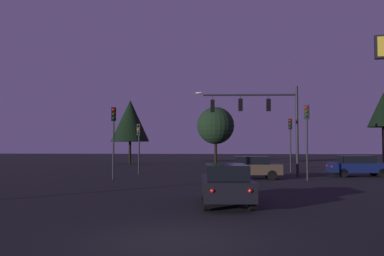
{
  "coord_description": "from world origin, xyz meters",
  "views": [
    {
      "loc": [
        1.28,
        -9.41,
        2.2
      ],
      "look_at": [
        -1.56,
        22.45,
        3.67
      ],
      "focal_mm": 37.55,
      "sensor_mm": 36.0,
      "label": 1
    }
  ],
  "objects_px": {
    "car_nearside_lane": "(226,183)",
    "tree_left_far": "(384,110)",
    "tree_center_horizon": "(130,121)",
    "tree_behind_sign": "(216,126)",
    "traffic_light_median": "(139,138)",
    "traffic_light_far_side": "(307,127)",
    "traffic_light_corner_right": "(290,134)",
    "traffic_light_corner_left": "(114,129)",
    "traffic_signal_mast_arm": "(263,113)",
    "car_crossing_right": "(358,166)",
    "car_crossing_left": "(250,167)"
  },
  "relations": [
    {
      "from": "traffic_light_corner_right",
      "to": "car_crossing_left",
      "type": "height_order",
      "value": "traffic_light_corner_right"
    },
    {
      "from": "car_crossing_right",
      "to": "tree_behind_sign",
      "type": "height_order",
      "value": "tree_behind_sign"
    },
    {
      "from": "car_nearside_lane",
      "to": "tree_left_far",
      "type": "distance_m",
      "value": 28.67
    },
    {
      "from": "traffic_light_corner_left",
      "to": "car_nearside_lane",
      "type": "height_order",
      "value": "traffic_light_corner_left"
    },
    {
      "from": "traffic_light_corner_right",
      "to": "car_nearside_lane",
      "type": "relative_size",
      "value": 0.98
    },
    {
      "from": "traffic_light_corner_right",
      "to": "car_crossing_left",
      "type": "xyz_separation_m",
      "value": [
        -3.77,
        -6.97,
        -2.41
      ]
    },
    {
      "from": "traffic_light_far_side",
      "to": "tree_left_far",
      "type": "bearing_deg",
      "value": 53.44
    },
    {
      "from": "traffic_light_far_side",
      "to": "tree_behind_sign",
      "type": "xyz_separation_m",
      "value": [
        -6.56,
        22.83,
        1.33
      ]
    },
    {
      "from": "traffic_signal_mast_arm",
      "to": "traffic_light_median",
      "type": "distance_m",
      "value": 10.0
    },
    {
      "from": "traffic_signal_mast_arm",
      "to": "traffic_light_corner_left",
      "type": "bearing_deg",
      "value": -161.21
    },
    {
      "from": "traffic_light_corner_left",
      "to": "traffic_signal_mast_arm",
      "type": "bearing_deg",
      "value": 18.79
    },
    {
      "from": "car_nearside_lane",
      "to": "car_crossing_left",
      "type": "relative_size",
      "value": 1.07
    },
    {
      "from": "car_crossing_right",
      "to": "traffic_light_corner_left",
      "type": "bearing_deg",
      "value": -166.0
    },
    {
      "from": "traffic_light_far_side",
      "to": "tree_center_horizon",
      "type": "bearing_deg",
      "value": 126.57
    },
    {
      "from": "tree_left_far",
      "to": "traffic_signal_mast_arm",
      "type": "bearing_deg",
      "value": -140.79
    },
    {
      "from": "traffic_light_corner_right",
      "to": "traffic_light_median",
      "type": "height_order",
      "value": "traffic_light_corner_right"
    },
    {
      "from": "car_crossing_left",
      "to": "car_crossing_right",
      "type": "distance_m",
      "value": 8.41
    },
    {
      "from": "traffic_light_median",
      "to": "car_nearside_lane",
      "type": "distance_m",
      "value": 17.75
    },
    {
      "from": "traffic_light_corner_left",
      "to": "tree_center_horizon",
      "type": "bearing_deg",
      "value": 101.33
    },
    {
      "from": "traffic_light_corner_left",
      "to": "car_crossing_left",
      "type": "xyz_separation_m",
      "value": [
        9.04,
        1.46,
        -2.57
      ]
    },
    {
      "from": "car_crossing_left",
      "to": "tree_center_horizon",
      "type": "xyz_separation_m",
      "value": [
        -13.81,
        22.3,
        4.65
      ]
    },
    {
      "from": "traffic_signal_mast_arm",
      "to": "car_crossing_right",
      "type": "xyz_separation_m",
      "value": [
        6.89,
        0.8,
        -3.84
      ]
    },
    {
      "from": "traffic_light_far_side",
      "to": "traffic_light_corner_left",
      "type": "bearing_deg",
      "value": -178.48
    },
    {
      "from": "tree_left_far",
      "to": "tree_center_horizon",
      "type": "xyz_separation_m",
      "value": [
        -27.06,
        10.38,
        -0.16
      ]
    },
    {
      "from": "traffic_signal_mast_arm",
      "to": "car_crossing_left",
      "type": "bearing_deg",
      "value": -118.13
    },
    {
      "from": "car_crossing_left",
      "to": "tree_left_far",
      "type": "bearing_deg",
      "value": 41.98
    },
    {
      "from": "traffic_light_far_side",
      "to": "car_crossing_left",
      "type": "xyz_separation_m",
      "value": [
        -3.57,
        1.13,
        -2.62
      ]
    },
    {
      "from": "traffic_light_corner_right",
      "to": "tree_left_far",
      "type": "xyz_separation_m",
      "value": [
        9.48,
        4.96,
        2.41
      ]
    },
    {
      "from": "tree_center_horizon",
      "to": "tree_behind_sign",
      "type": "bearing_deg",
      "value": -3.17
    },
    {
      "from": "car_nearside_lane",
      "to": "tree_left_far",
      "type": "height_order",
      "value": "tree_left_far"
    },
    {
      "from": "car_crossing_left",
      "to": "traffic_light_far_side",
      "type": "bearing_deg",
      "value": -17.5
    },
    {
      "from": "traffic_light_median",
      "to": "tree_left_far",
      "type": "bearing_deg",
      "value": 19.85
    },
    {
      "from": "traffic_signal_mast_arm",
      "to": "traffic_light_corner_left",
      "type": "xyz_separation_m",
      "value": [
        -10.1,
        -3.44,
        -1.26
      ]
    },
    {
      "from": "traffic_signal_mast_arm",
      "to": "traffic_light_median",
      "type": "height_order",
      "value": "traffic_signal_mast_arm"
    },
    {
      "from": "tree_center_horizon",
      "to": "traffic_signal_mast_arm",
      "type": "bearing_deg",
      "value": -53.84
    },
    {
      "from": "traffic_light_corner_right",
      "to": "tree_behind_sign",
      "type": "height_order",
      "value": "tree_behind_sign"
    },
    {
      "from": "car_crossing_right",
      "to": "tree_behind_sign",
      "type": "relative_size",
      "value": 0.61
    },
    {
      "from": "car_nearside_lane",
      "to": "tree_behind_sign",
      "type": "distance_m",
      "value": 34.1
    },
    {
      "from": "car_nearside_lane",
      "to": "tree_left_far",
      "type": "xyz_separation_m",
      "value": [
        14.83,
        24.06,
        4.82
      ]
    },
    {
      "from": "traffic_light_far_side",
      "to": "car_nearside_lane",
      "type": "distance_m",
      "value": 12.43
    },
    {
      "from": "tree_behind_sign",
      "to": "tree_center_horizon",
      "type": "relative_size",
      "value": 0.87
    },
    {
      "from": "traffic_light_median",
      "to": "car_crossing_right",
      "type": "relative_size",
      "value": 0.93
    },
    {
      "from": "traffic_light_far_side",
      "to": "traffic_signal_mast_arm",
      "type": "bearing_deg",
      "value": 129.11
    },
    {
      "from": "traffic_signal_mast_arm",
      "to": "traffic_light_corner_right",
      "type": "relative_size",
      "value": 1.64
    },
    {
      "from": "traffic_light_far_side",
      "to": "car_crossing_right",
      "type": "relative_size",
      "value": 1.13
    },
    {
      "from": "car_crossing_right",
      "to": "car_nearside_lane",
      "type": "bearing_deg",
      "value": -122.56
    },
    {
      "from": "traffic_signal_mast_arm",
      "to": "traffic_light_corner_left",
      "type": "distance_m",
      "value": 10.74
    },
    {
      "from": "car_crossing_right",
      "to": "tree_center_horizon",
      "type": "xyz_separation_m",
      "value": [
        -21.75,
        19.53,
        4.65
      ]
    },
    {
      "from": "traffic_signal_mast_arm",
      "to": "car_crossing_right",
      "type": "distance_m",
      "value": 7.93
    },
    {
      "from": "traffic_light_median",
      "to": "traffic_light_far_side",
      "type": "height_order",
      "value": "traffic_light_far_side"
    }
  ]
}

